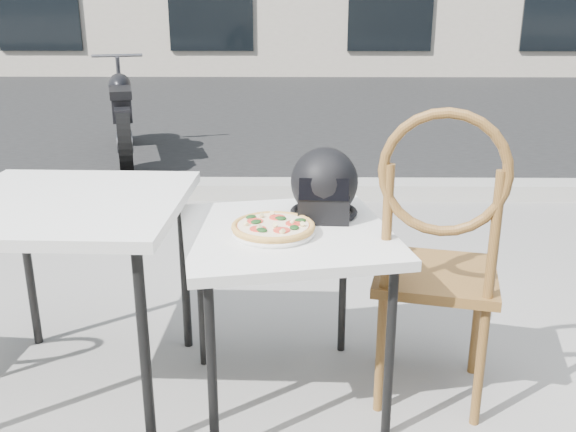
{
  "coord_description": "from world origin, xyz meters",
  "views": [
    {
      "loc": [
        -0.09,
        -1.74,
        1.45
      ],
      "look_at": [
        -0.12,
        0.37,
        0.73
      ],
      "focal_mm": 40.0,
      "sensor_mm": 36.0,
      "label": 1
    }
  ],
  "objects_px": {
    "helmet": "(324,186)",
    "cafe_chair_main": "(438,247)",
    "motorcycle": "(122,115)",
    "pizza": "(273,226)",
    "cafe_table_side": "(69,218)",
    "plate": "(273,232)",
    "cafe_table_main": "(286,246)"
  },
  "relations": [
    {
      "from": "helmet",
      "to": "motorcycle",
      "type": "relative_size",
      "value": 0.15
    },
    {
      "from": "cafe_chair_main",
      "to": "motorcycle",
      "type": "distance_m",
      "value": 4.49
    },
    {
      "from": "helmet",
      "to": "cafe_table_side",
      "type": "bearing_deg",
      "value": -170.68
    },
    {
      "from": "plate",
      "to": "helmet",
      "type": "height_order",
      "value": "helmet"
    },
    {
      "from": "pizza",
      "to": "helmet",
      "type": "xyz_separation_m",
      "value": [
        0.18,
        0.2,
        0.08
      ]
    },
    {
      "from": "pizza",
      "to": "helmet",
      "type": "height_order",
      "value": "helmet"
    },
    {
      "from": "cafe_table_main",
      "to": "plate",
      "type": "bearing_deg",
      "value": -131.71
    },
    {
      "from": "cafe_chair_main",
      "to": "plate",
      "type": "bearing_deg",
      "value": 15.25
    },
    {
      "from": "plate",
      "to": "cafe_table_side",
      "type": "xyz_separation_m",
      "value": [
        -0.74,
        0.1,
        0.01
      ]
    },
    {
      "from": "cafe_table_main",
      "to": "pizza",
      "type": "relative_size",
      "value": 2.71
    },
    {
      "from": "helmet",
      "to": "cafe_chair_main",
      "type": "height_order",
      "value": "cafe_chair_main"
    },
    {
      "from": "cafe_table_main",
      "to": "motorcycle",
      "type": "xyz_separation_m",
      "value": [
        -1.61,
        3.92,
        -0.21
      ]
    },
    {
      "from": "plate",
      "to": "cafe_table_side",
      "type": "bearing_deg",
      "value": 172.14
    },
    {
      "from": "pizza",
      "to": "motorcycle",
      "type": "xyz_separation_m",
      "value": [
        -1.56,
        3.97,
        -0.3
      ]
    },
    {
      "from": "helmet",
      "to": "cafe_chair_main",
      "type": "distance_m",
      "value": 0.46
    },
    {
      "from": "cafe_table_main",
      "to": "cafe_chair_main",
      "type": "distance_m",
      "value": 0.53
    },
    {
      "from": "cafe_table_side",
      "to": "motorcycle",
      "type": "relative_size",
      "value": 0.45
    },
    {
      "from": "cafe_table_side",
      "to": "plate",
      "type": "bearing_deg",
      "value": -7.86
    },
    {
      "from": "plate",
      "to": "cafe_chair_main",
      "type": "xyz_separation_m",
      "value": [
        0.57,
        0.02,
        -0.06
      ]
    },
    {
      "from": "pizza",
      "to": "cafe_chair_main",
      "type": "relative_size",
      "value": 0.27
    },
    {
      "from": "pizza",
      "to": "cafe_chair_main",
      "type": "height_order",
      "value": "cafe_chair_main"
    },
    {
      "from": "plate",
      "to": "cafe_chair_main",
      "type": "bearing_deg",
      "value": 2.12
    },
    {
      "from": "pizza",
      "to": "motorcycle",
      "type": "height_order",
      "value": "motorcycle"
    },
    {
      "from": "cafe_table_main",
      "to": "cafe_chair_main",
      "type": "relative_size",
      "value": 0.75
    },
    {
      "from": "plate",
      "to": "cafe_table_side",
      "type": "distance_m",
      "value": 0.74
    },
    {
      "from": "plate",
      "to": "motorcycle",
      "type": "distance_m",
      "value": 4.27
    },
    {
      "from": "plate",
      "to": "motorcycle",
      "type": "height_order",
      "value": "motorcycle"
    },
    {
      "from": "cafe_table_side",
      "to": "cafe_table_main",
      "type": "bearing_deg",
      "value": -3.81
    },
    {
      "from": "pizza",
      "to": "cafe_table_side",
      "type": "bearing_deg",
      "value": 172.16
    },
    {
      "from": "pizza",
      "to": "cafe_chair_main",
      "type": "xyz_separation_m",
      "value": [
        0.57,
        0.02,
        -0.08
      ]
    },
    {
      "from": "helmet",
      "to": "motorcycle",
      "type": "distance_m",
      "value": 4.17
    },
    {
      "from": "helmet",
      "to": "plate",
      "type": "bearing_deg",
      "value": -128.89
    }
  ]
}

